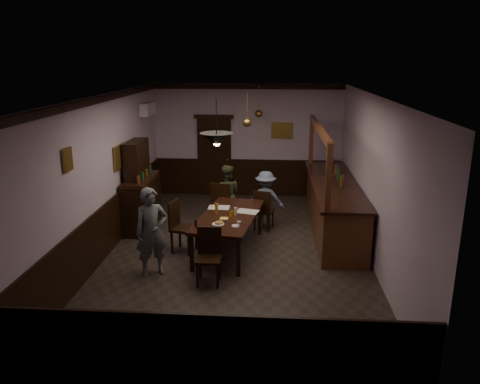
# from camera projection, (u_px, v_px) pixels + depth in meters

# --- Properties ---
(room) EXTENTS (5.01, 8.01, 3.01)m
(room) POSITION_uv_depth(u_px,v_px,m) (236.00, 178.00, 8.67)
(room) COLOR #2D2621
(room) RESTS_ON ground
(dining_table) EXTENTS (1.32, 2.33, 0.75)m
(dining_table) POSITION_uv_depth(u_px,v_px,m) (229.00, 218.00, 8.97)
(dining_table) COLOR black
(dining_table) RESTS_ON ground
(chair_far_left) EXTENTS (0.55, 0.55, 1.04)m
(chair_far_left) POSITION_uv_depth(u_px,v_px,m) (223.00, 203.00, 10.29)
(chair_far_left) COLOR black
(chair_far_left) RESTS_ON ground
(chair_far_right) EXTENTS (0.49, 0.49, 0.92)m
(chair_far_right) POSITION_uv_depth(u_px,v_px,m) (263.00, 208.00, 10.13)
(chair_far_right) COLOR black
(chair_far_right) RESTS_ON ground
(chair_near) EXTENTS (0.41, 0.41, 0.94)m
(chair_near) POSITION_uv_depth(u_px,v_px,m) (209.00, 253.00, 7.78)
(chair_near) COLOR black
(chair_near) RESTS_ON ground
(chair_side) EXTENTS (0.53, 0.53, 1.01)m
(chair_side) POSITION_uv_depth(u_px,v_px,m) (180.00, 224.00, 9.03)
(chair_side) COLOR black
(chair_side) RESTS_ON ground
(person_standing) EXTENTS (0.68, 0.59, 1.56)m
(person_standing) POSITION_uv_depth(u_px,v_px,m) (152.00, 232.00, 8.00)
(person_standing) COLOR #5A5E66
(person_standing) RESTS_ON ground
(person_seated_left) EXTENTS (0.66, 0.51, 1.36)m
(person_seated_left) POSITION_uv_depth(u_px,v_px,m) (226.00, 195.00, 10.52)
(person_seated_left) COLOR #404A2C
(person_seated_left) RESTS_ON ground
(person_seated_right) EXTENTS (0.85, 0.54, 1.26)m
(person_seated_right) POSITION_uv_depth(u_px,v_px,m) (266.00, 199.00, 10.35)
(person_seated_right) COLOR slate
(person_seated_right) RESTS_ON ground
(newspaper_left) EXTENTS (0.42, 0.31, 0.01)m
(newspaper_left) POSITION_uv_depth(u_px,v_px,m) (219.00, 207.00, 9.38)
(newspaper_left) COLOR silver
(newspaper_left) RESTS_ON dining_table
(newspaper_right) EXTENTS (0.48, 0.40, 0.01)m
(newspaper_right) POSITION_uv_depth(u_px,v_px,m) (247.00, 211.00, 9.13)
(newspaper_right) COLOR silver
(newspaper_right) RESTS_ON dining_table
(napkin) EXTENTS (0.17, 0.17, 0.00)m
(napkin) POSITION_uv_depth(u_px,v_px,m) (224.00, 218.00, 8.75)
(napkin) COLOR #FAC25C
(napkin) RESTS_ON dining_table
(saucer) EXTENTS (0.15, 0.15, 0.01)m
(saucer) POSITION_uv_depth(u_px,v_px,m) (236.00, 226.00, 8.35)
(saucer) COLOR white
(saucer) RESTS_ON dining_table
(coffee_cup) EXTENTS (0.09, 0.09, 0.07)m
(coffee_cup) POSITION_uv_depth(u_px,v_px,m) (239.00, 223.00, 8.35)
(coffee_cup) COLOR white
(coffee_cup) RESTS_ON saucer
(pastry_plate) EXTENTS (0.22, 0.22, 0.01)m
(pastry_plate) POSITION_uv_depth(u_px,v_px,m) (218.00, 224.00, 8.43)
(pastry_plate) COLOR white
(pastry_plate) RESTS_ON dining_table
(pastry_ring_a) EXTENTS (0.13, 0.13, 0.04)m
(pastry_ring_a) POSITION_uv_depth(u_px,v_px,m) (218.00, 223.00, 8.42)
(pastry_ring_a) COLOR #C68C47
(pastry_ring_a) RESTS_ON pastry_plate
(pastry_ring_b) EXTENTS (0.13, 0.13, 0.04)m
(pastry_ring_b) POSITION_uv_depth(u_px,v_px,m) (220.00, 222.00, 8.44)
(pastry_ring_b) COLOR #C68C47
(pastry_ring_b) RESTS_ON pastry_plate
(soda_can) EXTENTS (0.07, 0.07, 0.12)m
(soda_can) POSITION_uv_depth(u_px,v_px,m) (231.00, 214.00, 8.81)
(soda_can) COLOR orange
(soda_can) RESTS_ON dining_table
(beer_glass) EXTENTS (0.06, 0.06, 0.20)m
(beer_glass) POSITION_uv_depth(u_px,v_px,m) (217.00, 209.00, 9.00)
(beer_glass) COLOR #BF721E
(beer_glass) RESTS_ON dining_table
(water_glass) EXTENTS (0.06, 0.06, 0.15)m
(water_glass) POSITION_uv_depth(u_px,v_px,m) (236.00, 211.00, 8.91)
(water_glass) COLOR silver
(water_glass) RESTS_ON dining_table
(pepper_mill) EXTENTS (0.04, 0.04, 0.14)m
(pepper_mill) POSITION_uv_depth(u_px,v_px,m) (196.00, 223.00, 8.29)
(pepper_mill) COLOR black
(pepper_mill) RESTS_ON dining_table
(sideboard) EXTENTS (0.53, 1.47, 1.95)m
(sideboard) POSITION_uv_depth(u_px,v_px,m) (140.00, 194.00, 10.24)
(sideboard) COLOR black
(sideboard) RESTS_ON ground
(bar_counter) EXTENTS (0.95, 4.10, 2.30)m
(bar_counter) POSITION_uv_depth(u_px,v_px,m) (333.00, 205.00, 10.08)
(bar_counter) COLOR #4E2415
(bar_counter) RESTS_ON ground
(door_back) EXTENTS (0.90, 0.06, 2.10)m
(door_back) POSITION_uv_depth(u_px,v_px,m) (214.00, 157.00, 12.65)
(door_back) COLOR black
(door_back) RESTS_ON ground
(ac_unit) EXTENTS (0.20, 0.85, 0.30)m
(ac_unit) POSITION_uv_depth(u_px,v_px,m) (148.00, 109.00, 11.35)
(ac_unit) COLOR white
(ac_unit) RESTS_ON ground
(picture_left_small) EXTENTS (0.04, 0.28, 0.36)m
(picture_left_small) POSITION_uv_depth(u_px,v_px,m) (68.00, 160.00, 7.12)
(picture_left_small) COLOR olive
(picture_left_small) RESTS_ON ground
(picture_left_large) EXTENTS (0.04, 0.62, 0.48)m
(picture_left_large) POSITION_uv_depth(u_px,v_px,m) (119.00, 157.00, 9.55)
(picture_left_large) COLOR olive
(picture_left_large) RESTS_ON ground
(picture_back) EXTENTS (0.55, 0.04, 0.42)m
(picture_back) POSITION_uv_depth(u_px,v_px,m) (282.00, 130.00, 12.33)
(picture_back) COLOR olive
(picture_back) RESTS_ON ground
(pendant_iron) EXTENTS (0.56, 0.56, 0.77)m
(pendant_iron) POSITION_uv_depth(u_px,v_px,m) (217.00, 140.00, 7.77)
(pendant_iron) COLOR black
(pendant_iron) RESTS_ON ground
(pendant_brass_mid) EXTENTS (0.20, 0.20, 0.81)m
(pendant_brass_mid) POSITION_uv_depth(u_px,v_px,m) (247.00, 122.00, 10.12)
(pendant_brass_mid) COLOR #BF8C3F
(pendant_brass_mid) RESTS_ON ground
(pendant_brass_far) EXTENTS (0.20, 0.20, 0.81)m
(pendant_brass_far) POSITION_uv_depth(u_px,v_px,m) (259.00, 114.00, 11.69)
(pendant_brass_far) COLOR #BF8C3F
(pendant_brass_far) RESTS_ON ground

